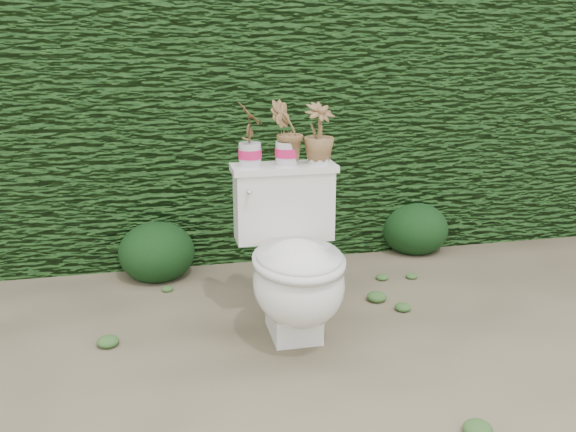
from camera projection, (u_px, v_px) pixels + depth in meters
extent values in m
plane|color=#85795B|center=(339.00, 339.00, 3.00)|extent=(60.00, 60.00, 0.00)
cube|color=#28571D|center=(272.00, 121.00, 4.27)|extent=(8.00, 1.00, 1.60)
cube|color=silver|center=(293.00, 314.00, 3.03)|extent=(0.22, 0.30, 0.20)
ellipsoid|color=silver|center=(298.00, 283.00, 2.88)|extent=(0.41, 0.51, 0.39)
cube|color=silver|center=(284.00, 205.00, 3.10)|extent=(0.47, 0.17, 0.34)
cube|color=silver|center=(284.00, 168.00, 3.05)|extent=(0.50, 0.19, 0.03)
cylinder|color=silver|center=(249.00, 191.00, 2.94)|extent=(0.02, 0.06, 0.02)
sphere|color=silver|center=(250.00, 193.00, 2.91)|extent=(0.03, 0.03, 0.03)
imported|color=#2A7323|center=(250.00, 136.00, 2.97)|extent=(0.10, 0.15, 0.29)
imported|color=#2A7323|center=(287.00, 134.00, 3.00)|extent=(0.17, 0.15, 0.29)
imported|color=#2A7323|center=(319.00, 135.00, 3.04)|extent=(0.20, 0.20, 0.27)
ellipsoid|color=#163A14|center=(156.00, 247.00, 3.71)|extent=(0.44, 0.44, 0.35)
ellipsoid|color=#163A14|center=(415.00, 224.00, 4.15)|extent=(0.43, 0.43, 0.34)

